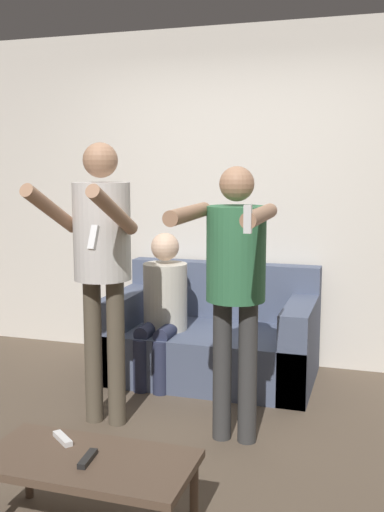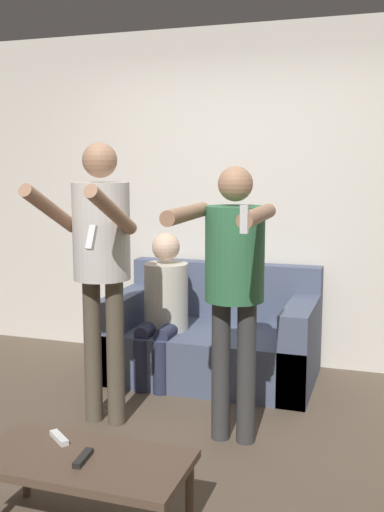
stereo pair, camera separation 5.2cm
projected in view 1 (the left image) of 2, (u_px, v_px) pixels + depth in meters
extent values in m
plane|color=brown|center=(174.00, 448.00, 3.42)|extent=(14.00, 14.00, 0.00)
cube|color=silver|center=(243.00, 198.00, 4.85)|extent=(6.40, 0.06, 2.70)
cube|color=#4C5670|center=(211.00, 353.00, 4.56)|extent=(1.54, 0.91, 0.38)
cube|color=#4C5670|center=(224.00, 290.00, 4.85)|extent=(1.54, 0.16, 0.45)
cube|color=#4C5670|center=(130.00, 330.00, 4.74)|extent=(0.20, 0.91, 0.63)
cube|color=#4C5670|center=(300.00, 345.00, 4.35)|extent=(0.20, 0.91, 0.63)
cylinder|color=brown|center=(93.00, 351.00, 3.73)|extent=(0.11, 0.11, 0.92)
cylinder|color=brown|center=(116.00, 353.00, 3.69)|extent=(0.11, 0.11, 0.92)
cylinder|color=silver|center=(102.00, 231.00, 3.60)|extent=(0.35, 0.35, 0.59)
sphere|color=#A87A5B|center=(100.00, 160.00, 3.54)|extent=(0.21, 0.21, 0.21)
cylinder|color=#A87A5B|center=(51.00, 210.00, 3.40)|extent=(0.08, 0.53, 0.31)
cylinder|color=#A87A5B|center=(113.00, 211.00, 3.29)|extent=(0.08, 0.53, 0.31)
cube|color=white|center=(93.00, 238.00, 3.07)|extent=(0.04, 0.08, 0.13)
cylinder|color=#383838|center=(222.00, 370.00, 3.49)|extent=(0.11, 0.11, 0.84)
cylinder|color=#383838|center=(248.00, 372.00, 3.45)|extent=(0.11, 0.11, 0.84)
cylinder|color=#337047|center=(236.00, 254.00, 3.37)|extent=(0.34, 0.34, 0.54)
sphere|color=#A87A5B|center=(237.00, 184.00, 3.32)|extent=(0.20, 0.20, 0.20)
cylinder|color=#A87A5B|center=(189.00, 214.00, 3.12)|extent=(0.08, 0.58, 0.09)
cylinder|color=#A87A5B|center=(260.00, 215.00, 3.01)|extent=(0.08, 0.58, 0.09)
cube|color=white|center=(248.00, 219.00, 2.73)|extent=(0.04, 0.03, 0.13)
cylinder|color=#282D47|center=(141.00, 365.00, 4.27)|extent=(0.11, 0.11, 0.38)
cylinder|color=#282D47|center=(160.00, 367.00, 4.23)|extent=(0.11, 0.11, 0.38)
cylinder|color=#282D47|center=(149.00, 330.00, 4.39)|extent=(0.11, 0.32, 0.11)
cylinder|color=#282D47|center=(168.00, 331.00, 4.34)|extent=(0.11, 0.32, 0.11)
cylinder|color=beige|center=(165.00, 296.00, 4.48)|extent=(0.33, 0.33, 0.50)
sphere|color=beige|center=(165.00, 247.00, 4.43)|extent=(0.21, 0.21, 0.21)
cube|color=brown|center=(88.00, 462.00, 2.56)|extent=(0.92, 0.46, 0.04)
cylinder|color=brown|center=(28.00, 466.00, 2.89)|extent=(0.04, 0.04, 0.32)
cylinder|color=brown|center=(194.00, 494.00, 2.65)|extent=(0.04, 0.04, 0.32)
cube|color=black|center=(88.00, 459.00, 2.53)|extent=(0.05, 0.15, 0.02)
cube|color=white|center=(63.00, 439.00, 2.72)|extent=(0.14, 0.12, 0.02)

